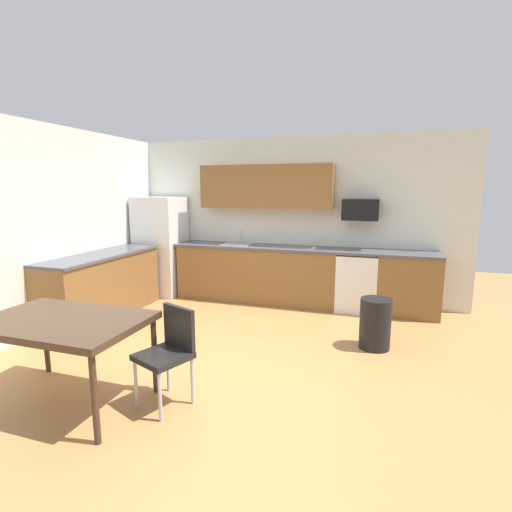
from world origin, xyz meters
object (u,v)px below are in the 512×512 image
Objects in this scene: oven_range at (357,281)px; trash_bin at (375,324)px; refrigerator at (161,246)px; chair_near_table at (170,348)px; dining_table at (63,326)px; microwave at (361,210)px.

oven_range reaches higher than trash_bin.
chair_near_table is at bearing -57.33° from refrigerator.
dining_table is (1.16, -3.44, -0.16)m from refrigerator.
refrigerator is 2.88× the size of trash_bin.
chair_near_table is at bearing -112.51° from microwave.
chair_near_table is (-1.38, -3.23, 0.05)m from oven_range.
dining_table reaches higher than trash_bin.
dining_table is (-2.25, -3.52, 0.25)m from oven_range.
microwave is (3.40, 0.18, 0.69)m from refrigerator.
refrigerator is 2.03× the size of chair_near_table.
trash_bin is (2.55, 2.06, -0.41)m from dining_table.
refrigerator is at bearing 159.70° from trash_bin.
refrigerator is at bearing -176.97° from microwave.
microwave is 4.34m from dining_table.
oven_range is at bearing 66.86° from chair_near_table.
trash_bin is at bearing -20.30° from refrigerator.
refrigerator is 3.20× the size of microwave.
trash_bin is at bearing 46.60° from chair_near_table.
dining_table is at bearing -71.39° from refrigerator.
chair_near_table is at bearing -113.14° from oven_range.
chair_near_table is at bearing 18.11° from dining_table.
dining_table is at bearing -121.85° from microwave.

